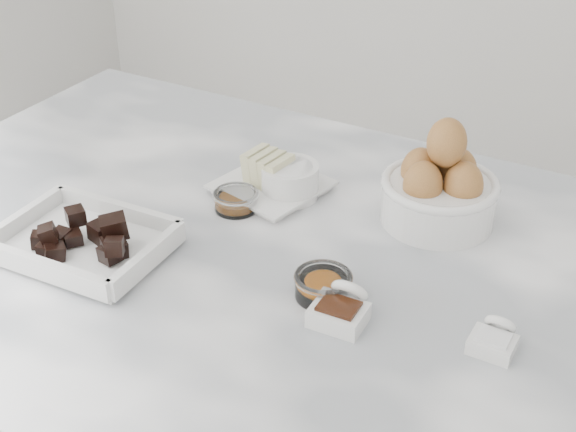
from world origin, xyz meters
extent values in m
cube|color=white|center=(0.00, 0.00, 0.92)|extent=(1.20, 0.80, 0.04)
cube|color=white|center=(-0.20, -0.12, 0.95)|extent=(0.21, 0.16, 0.01)
cube|color=white|center=(-0.07, 0.13, 0.95)|extent=(0.15, 0.15, 0.01)
cube|color=white|center=(-0.07, 0.13, 0.95)|extent=(0.17, 0.17, 0.00)
cylinder|color=white|center=(-0.04, 0.14, 0.96)|extent=(0.08, 0.08, 0.05)
cylinder|color=white|center=(-0.04, 0.14, 0.98)|extent=(0.07, 0.07, 0.01)
cylinder|color=white|center=(0.17, 0.18, 0.97)|extent=(0.16, 0.16, 0.06)
torus|color=white|center=(0.17, 0.18, 1.00)|extent=(0.16, 0.16, 0.01)
ellipsoid|color=#B07338|center=(0.21, 0.18, 1.01)|extent=(0.05, 0.05, 0.07)
ellipsoid|color=#B07338|center=(0.14, 0.17, 1.01)|extent=(0.05, 0.05, 0.07)
ellipsoid|color=#B07338|center=(0.18, 0.21, 1.01)|extent=(0.05, 0.05, 0.07)
ellipsoid|color=#B07338|center=(0.17, 0.15, 1.01)|extent=(0.05, 0.05, 0.07)
ellipsoid|color=#B07338|center=(0.18, 0.18, 1.06)|extent=(0.05, 0.05, 0.07)
cylinder|color=white|center=(-0.09, 0.07, 0.95)|extent=(0.06, 0.06, 0.03)
torus|color=white|center=(-0.09, 0.07, 0.96)|extent=(0.06, 0.06, 0.01)
cylinder|color=#BF610D|center=(-0.09, 0.07, 0.95)|extent=(0.05, 0.05, 0.01)
cylinder|color=white|center=(0.11, -0.05, 0.95)|extent=(0.07, 0.07, 0.03)
torus|color=white|center=(0.11, -0.05, 0.97)|extent=(0.07, 0.07, 0.01)
ellipsoid|color=orange|center=(0.11, -0.05, 0.96)|extent=(0.05, 0.05, 0.02)
cube|color=white|center=(0.15, -0.09, 0.95)|extent=(0.06, 0.05, 0.02)
cube|color=#33170B|center=(0.15, -0.09, 0.96)|extent=(0.05, 0.04, 0.00)
torus|color=white|center=(0.15, -0.06, 0.96)|extent=(0.05, 0.04, 0.04)
cube|color=white|center=(0.32, -0.05, 0.95)|extent=(0.05, 0.04, 0.02)
cube|color=white|center=(0.32, -0.05, 0.96)|extent=(0.04, 0.03, 0.00)
torus|color=white|center=(0.32, -0.03, 0.96)|extent=(0.04, 0.03, 0.04)
camera|label=1|loc=(0.46, -0.75, 1.53)|focal=50.00mm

